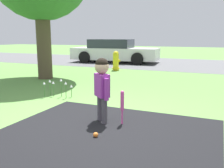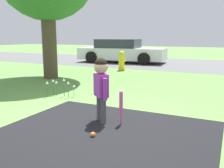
# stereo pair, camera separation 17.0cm
# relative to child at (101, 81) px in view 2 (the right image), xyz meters

# --- Properties ---
(ground_plane) EXTENTS (60.00, 60.00, 0.00)m
(ground_plane) POSITION_rel_child_xyz_m (-0.17, -0.16, -0.68)
(ground_plane) COLOR #5B8C42
(street_strip) EXTENTS (40.00, 6.00, 0.01)m
(street_strip) POSITION_rel_child_xyz_m (-0.17, 9.32, -0.67)
(street_strip) COLOR #59595B
(street_strip) RESTS_ON ground
(child) EXTENTS (0.34, 0.31, 1.04)m
(child) POSITION_rel_child_xyz_m (0.00, 0.00, 0.00)
(child) COLOR #4C4751
(child) RESTS_ON ground
(baseball_bat) EXTENTS (0.06, 0.06, 0.55)m
(baseball_bat) POSITION_rel_child_xyz_m (0.34, 0.02, -0.32)
(baseball_bat) COLOR #E54CA5
(baseball_bat) RESTS_ON ground
(sports_ball) EXTENTS (0.07, 0.07, 0.07)m
(sports_ball) POSITION_rel_child_xyz_m (0.19, -0.61, -0.64)
(sports_ball) COLOR orange
(sports_ball) RESTS_ON ground
(fire_hydrant) EXTENTS (0.34, 0.30, 0.79)m
(fire_hydrant) POSITION_rel_child_xyz_m (-2.19, 5.82, -0.29)
(fire_hydrant) COLOR yellow
(fire_hydrant) RESTS_ON ground
(parked_car) EXTENTS (4.62, 2.17, 1.21)m
(parked_car) POSITION_rel_child_xyz_m (-3.49, 8.73, -0.10)
(parked_car) COLOR silver
(parked_car) RESTS_ON ground
(flower_bed) EXTENTS (0.60, 0.34, 0.43)m
(flower_bed) POSITION_rel_child_xyz_m (-1.67, 1.12, -0.37)
(flower_bed) COLOR #38702D
(flower_bed) RESTS_ON ground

